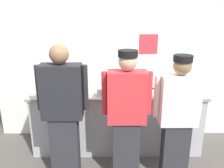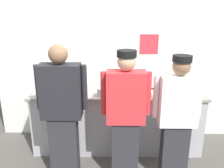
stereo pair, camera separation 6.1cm
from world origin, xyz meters
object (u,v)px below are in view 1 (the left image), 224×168
(chef_near_left, at_px, (63,111))
(deli_cup, at_px, (100,92))
(ramekin_yellow_sauce, at_px, (158,91))
(ramekin_green_sauce, at_px, (181,88))
(sheet_tray, at_px, (135,91))
(ramekin_red_sauce, at_px, (177,91))
(chef_far_right, at_px, (178,117))
(plate_stack_front, at_px, (109,88))
(squeeze_bottle_secondary, at_px, (173,87))
(mixing_bowl_steel, at_px, (61,86))
(chefs_knife, at_px, (158,89))
(squeeze_bottle_primary, at_px, (81,87))
(chef_center, at_px, (127,114))

(chef_near_left, height_order, deli_cup, chef_near_left)
(ramekin_yellow_sauce, distance_m, ramekin_green_sauce, 0.40)
(sheet_tray, relative_size, ramekin_red_sauce, 4.41)
(chef_near_left, height_order, chef_far_right, chef_near_left)
(deli_cup, bearing_deg, ramekin_red_sauce, 6.97)
(chef_far_right, height_order, ramekin_yellow_sauce, chef_far_right)
(ramekin_red_sauce, bearing_deg, plate_stack_front, 173.96)
(chef_far_right, bearing_deg, chef_near_left, 177.99)
(squeeze_bottle_secondary, bearing_deg, ramekin_green_sauce, 47.67)
(mixing_bowl_steel, relative_size, ramekin_red_sauce, 3.24)
(ramekin_green_sauce, xyz_separation_m, chefs_knife, (-0.34, 0.04, -0.01))
(chef_near_left, xyz_separation_m, mixing_bowl_steel, (-0.17, 0.72, 0.09))
(chef_near_left, relative_size, ramekin_green_sauce, 17.53)
(ramekin_green_sauce, relative_size, chefs_knife, 0.36)
(mixing_bowl_steel, xyz_separation_m, ramekin_yellow_sauce, (1.45, -0.13, -0.04))
(chef_near_left, xyz_separation_m, chef_far_right, (1.40, -0.05, -0.06))
(chef_far_right, distance_m, chefs_knife, 0.84)
(squeeze_bottle_primary, bearing_deg, deli_cup, -24.38)
(chef_center, bearing_deg, deli_cup, 122.91)
(ramekin_yellow_sauce, bearing_deg, chef_near_left, -155.26)
(chef_center, bearing_deg, chef_far_right, -1.23)
(squeeze_bottle_primary, height_order, squeeze_bottle_secondary, squeeze_bottle_secondary)
(chef_far_right, bearing_deg, ramekin_green_sauce, 71.97)
(sheet_tray, bearing_deg, chef_near_left, -144.75)
(mixing_bowl_steel, distance_m, deli_cup, 0.64)
(chef_far_right, height_order, squeeze_bottle_secondary, chef_far_right)
(squeeze_bottle_secondary, xyz_separation_m, ramekin_yellow_sauce, (-0.20, 0.04, -0.07))
(chef_near_left, xyz_separation_m, ramekin_green_sauce, (1.66, 0.74, 0.04))
(squeeze_bottle_secondary, bearing_deg, mixing_bowl_steel, 174.31)
(chef_center, relative_size, deli_cup, 16.71)
(chef_center, xyz_separation_m, chefs_knife, (0.54, 0.82, 0.05))
(chef_center, distance_m, chef_far_right, 0.62)
(squeeze_bottle_primary, bearing_deg, ramekin_red_sauce, 0.23)
(sheet_tray, bearing_deg, mixing_bowl_steel, 177.61)
(squeeze_bottle_secondary, bearing_deg, ramekin_yellow_sauce, 168.88)
(chef_center, distance_m, chefs_knife, 0.98)
(ramekin_yellow_sauce, bearing_deg, mixing_bowl_steel, 175.05)
(chef_center, height_order, ramekin_green_sauce, chef_center)
(ramekin_yellow_sauce, relative_size, ramekin_green_sauce, 0.85)
(sheet_tray, relative_size, chefs_knife, 1.67)
(sheet_tray, bearing_deg, chefs_knife, 16.69)
(squeeze_bottle_secondary, relative_size, deli_cup, 2.11)
(chef_near_left, height_order, ramekin_green_sauce, chef_near_left)
(chef_near_left, relative_size, chef_center, 1.04)
(chef_far_right, bearing_deg, sheet_tray, 121.79)
(chef_near_left, distance_m, ramekin_green_sauce, 1.82)
(ramekin_red_sauce, relative_size, chefs_knife, 0.38)
(mixing_bowl_steel, height_order, ramekin_yellow_sauce, mixing_bowl_steel)
(chefs_knife, bearing_deg, deli_cup, -162.10)
(plate_stack_front, height_order, sheet_tray, plate_stack_front)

